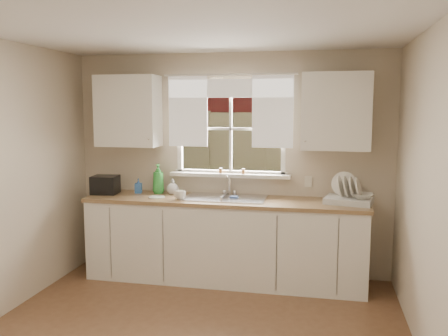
% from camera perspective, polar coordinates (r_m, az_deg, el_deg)
% --- Properties ---
extents(room_walls, '(3.62, 4.02, 2.50)m').
position_cam_1_polar(room_walls, '(3.41, -5.95, -3.83)').
color(room_walls, beige).
rests_on(room_walls, ground).
extents(ceiling, '(3.60, 4.00, 0.02)m').
position_cam_1_polar(ceiling, '(3.46, -5.89, 17.34)').
color(ceiling, silver).
rests_on(ceiling, room_walls).
extents(window, '(1.38, 0.16, 1.06)m').
position_cam_1_polar(window, '(5.37, 0.77, 2.97)').
color(window, white).
rests_on(window, room_walls).
extents(curtains, '(1.50, 0.03, 0.81)m').
position_cam_1_polar(curtains, '(5.30, 0.67, 7.76)').
color(curtains, white).
rests_on(curtains, room_walls).
extents(base_cabinets, '(3.00, 0.62, 0.87)m').
position_cam_1_polar(base_cabinets, '(5.25, 0.07, -8.82)').
color(base_cabinets, white).
rests_on(base_cabinets, ground).
extents(countertop, '(3.04, 0.65, 0.04)m').
position_cam_1_polar(countertop, '(5.14, 0.07, -3.94)').
color(countertop, olive).
rests_on(countertop, base_cabinets).
extents(upper_cabinet_left, '(0.70, 0.33, 0.80)m').
position_cam_1_polar(upper_cabinet_left, '(5.53, -11.45, 6.73)').
color(upper_cabinet_left, white).
rests_on(upper_cabinet_left, room_walls).
extents(upper_cabinet_right, '(0.70, 0.33, 0.80)m').
position_cam_1_polar(upper_cabinet_right, '(5.08, 13.31, 6.63)').
color(upper_cabinet_right, white).
rests_on(upper_cabinet_right, room_walls).
extents(wall_outlet, '(0.08, 0.01, 0.12)m').
position_cam_1_polar(wall_outlet, '(5.30, 10.11, -1.62)').
color(wall_outlet, beige).
rests_on(wall_outlet, room_walls).
extents(sill_jars, '(0.30, 0.04, 0.06)m').
position_cam_1_polar(sill_jars, '(5.34, 0.96, -0.36)').
color(sill_jars, brown).
rests_on(sill_jars, window).
extents(backyard, '(20.00, 10.00, 6.13)m').
position_cam_1_polar(backyard, '(11.78, 9.90, 14.89)').
color(backyard, '#335421').
rests_on(backyard, ground).
extents(sink, '(0.88, 0.52, 0.40)m').
position_cam_1_polar(sink, '(5.18, 0.14, -4.44)').
color(sink, '#B7B7BC').
rests_on(sink, countertop).
extents(dish_rack, '(0.53, 0.44, 0.31)m').
position_cam_1_polar(dish_rack, '(5.06, 14.77, -3.34)').
color(dish_rack, silver).
rests_on(dish_rack, countertop).
extents(bowl, '(0.23, 0.23, 0.05)m').
position_cam_1_polar(bowl, '(5.02, 16.30, -3.25)').
color(bowl, beige).
rests_on(bowl, dish_rack).
extents(soap_bottle_a, '(0.13, 0.13, 0.34)m').
position_cam_1_polar(soap_bottle_a, '(5.48, -7.91, -1.28)').
color(soap_bottle_a, '#2E8D36').
rests_on(soap_bottle_a, countertop).
extents(soap_bottle_b, '(0.09, 0.09, 0.17)m').
position_cam_1_polar(soap_bottle_b, '(5.55, -10.27, -2.13)').
color(soap_bottle_b, '#3168B9').
rests_on(soap_bottle_b, countertop).
extents(soap_bottle_c, '(0.17, 0.17, 0.17)m').
position_cam_1_polar(soap_bottle_c, '(5.43, -6.20, -2.23)').
color(soap_bottle_c, beige).
rests_on(soap_bottle_c, countertop).
extents(saucer, '(0.18, 0.18, 0.01)m').
position_cam_1_polar(saucer, '(5.24, -8.12, -3.50)').
color(saucer, silver).
rests_on(saucer, countertop).
extents(cup, '(0.13, 0.13, 0.10)m').
position_cam_1_polar(cup, '(5.11, -5.32, -3.26)').
color(cup, silver).
rests_on(cup, countertop).
extents(black_appliance, '(0.30, 0.27, 0.21)m').
position_cam_1_polar(black_appliance, '(5.59, -14.09, -1.96)').
color(black_appliance, black).
rests_on(black_appliance, countertop).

